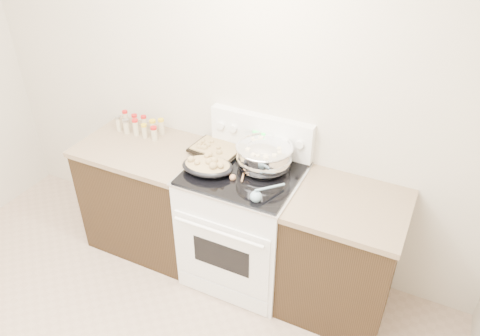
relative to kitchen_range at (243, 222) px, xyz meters
The scene contains 10 objects.
room_shell 1.90m from the kitchen_range, 103.80° to the right, with size 4.10×3.60×2.75m.
counter_left 0.83m from the kitchen_range, behind, with size 0.93×0.67×0.92m.
counter_right 0.73m from the kitchen_range, ahead, with size 0.73×0.67×0.92m.
kitchen_range is the anchor object (origin of this frame).
mixing_bowl 0.56m from the kitchen_range, 40.96° to the left, with size 0.45×0.45×0.23m.
roasting_pan 0.56m from the kitchen_range, 152.34° to the right, with size 0.39×0.30×0.12m.
baking_sheet 0.57m from the kitchen_range, 153.90° to the left, with size 0.38×0.29×0.06m.
wooden_spoon 0.47m from the kitchen_range, 97.89° to the right, with size 0.10×0.24×0.04m.
blue_ladle 0.58m from the kitchen_range, 48.67° to the right, with size 0.15×0.24×0.09m.
spice_jars 1.09m from the kitchen_range, behind, with size 0.38×0.15×0.13m.
Camera 1 is at (1.47, -0.92, 2.71)m, focal length 35.00 mm.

